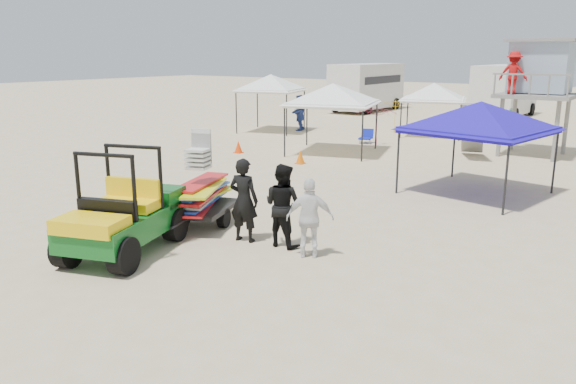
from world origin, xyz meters
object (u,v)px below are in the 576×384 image
Objects in this scene: lifeguard_tower at (538,71)px; surf_trailer at (202,192)px; utility_cart at (120,206)px; man_left at (244,200)px; canopy_blue at (481,107)px.

surf_trailer is at bearing -105.21° from lifeguard_tower.
utility_cart is 2.55m from man_left.
surf_trailer is 0.53× the size of lifeguard_tower.
lifeguard_tower is (3.97, 14.59, 2.46)m from surf_trailer.
canopy_blue reaches higher than surf_trailer.
utility_cart is 10.26m from canopy_blue.
utility_cart is 0.70× the size of lifeguard_tower.
man_left is (1.52, 2.04, -0.07)m from utility_cart.
man_left is 0.42× the size of lifeguard_tower.
surf_trailer is 0.60× the size of canopy_blue.
man_left is at bearing -110.59° from canopy_blue.
canopy_blue is at bearing 65.40° from utility_cart.
lifeguard_tower reaches higher than canopy_blue.
utility_cart is 1.69× the size of man_left.
surf_trailer reaches higher than man_left.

